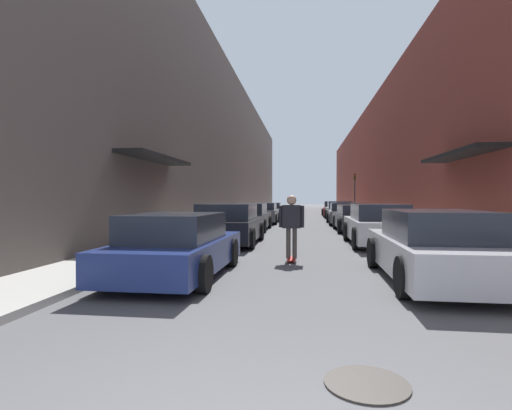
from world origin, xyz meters
The scene contains 19 objects.
ground centered at (0.00, 26.12, 0.00)m, with size 143.65×143.65×0.00m, color #515154.
curb_strip_left centered at (-4.42, 32.65, 0.06)m, with size 1.80×65.29×0.12m.
curb_strip_right centered at (4.42, 32.65, 0.06)m, with size 1.80×65.29×0.12m.
building_row_left centered at (-7.32, 32.64, 5.70)m, with size 4.90×65.29×11.40m.
building_row_right centered at (7.32, 32.64, 4.64)m, with size 4.90×65.29×9.28m.
parked_car_left_0 centered at (-2.35, 5.76, 0.59)m, with size 1.87×4.15×1.24m.
parked_car_left_1 centered at (-2.42, 11.39, 0.65)m, with size 2.07×4.24×1.35m.
parked_car_left_2 centered at (-2.58, 17.17, 0.62)m, with size 1.99×4.49×1.29m.
parked_car_left_3 centered at (-2.45, 22.58, 0.61)m, with size 1.95×4.03×1.25m.
parked_car_left_4 centered at (-2.43, 27.78, 0.59)m, with size 1.86×4.77×1.21m.
parked_car_right_0 centered at (2.46, 5.90, 0.63)m, with size 1.88×4.47×1.32m.
parked_car_right_1 centered at (2.48, 11.64, 0.65)m, with size 1.90×4.31×1.35m.
parked_car_right_2 centered at (2.55, 17.20, 0.61)m, with size 2.05×4.47×1.23m.
parked_car_right_3 centered at (2.48, 22.24, 0.61)m, with size 2.03×4.31×1.26m.
parked_car_right_4 centered at (2.57, 27.26, 0.65)m, with size 1.95×4.00×1.32m.
parked_car_right_5 centered at (2.52, 32.41, 0.61)m, with size 1.85×4.37×1.28m.
skateboarder centered at (-0.21, 8.00, 0.99)m, with size 0.61×0.78×1.61m.
manhole_cover centered at (0.62, 1.62, 0.01)m, with size 0.70×0.70×0.02m.
traffic_light centered at (3.87, 29.14, 2.14)m, with size 0.16×0.22×3.25m.
Camera 1 is at (0.11, -1.73, 1.54)m, focal length 28.00 mm.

